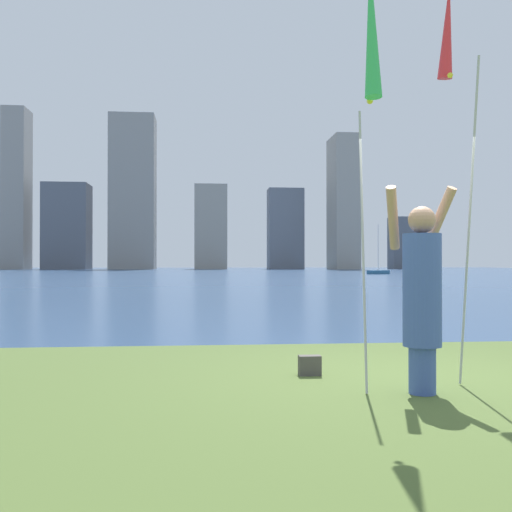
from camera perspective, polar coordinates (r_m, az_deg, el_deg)
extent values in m
cube|color=navy|center=(67.70, -3.32, -1.67)|extent=(120.00, 117.17, 0.12)
cube|color=#232D14|center=(9.46, 9.39, -8.42)|extent=(120.00, 0.70, 0.02)
cylinder|color=#3F59A5|center=(6.04, 15.69, -10.50)|extent=(0.26, 0.26, 0.46)
cylinder|color=#3F59A5|center=(5.95, 15.67, -3.15)|extent=(0.37, 0.37, 1.09)
sphere|color=tan|center=(5.96, 15.65, 3.36)|extent=(0.26, 0.26, 0.26)
cylinder|color=tan|center=(6.02, 13.03, 3.56)|extent=(0.27, 0.42, 0.63)
cylinder|color=tan|center=(6.19, 17.20, 3.47)|extent=(0.27, 0.42, 0.63)
cylinder|color=#B2B2B7|center=(5.91, 10.26, 0.64)|extent=(0.02, 0.27, 2.78)
cone|color=green|center=(6.04, 11.05, 21.03)|extent=(0.16, 0.28, 1.42)
sphere|color=yellow|center=(5.87, 10.89, 14.43)|extent=(0.06, 0.06, 0.06)
cylinder|color=#B2B2B7|center=(6.30, 19.80, 2.82)|extent=(0.02, 0.47, 3.25)
cone|color=red|center=(7.21, 17.90, 20.02)|extent=(0.16, 0.30, 1.06)
sphere|color=yellow|center=(6.98, 18.16, 16.18)|extent=(0.06, 0.06, 0.06)
cube|color=#4C4742|center=(6.78, 5.18, -10.43)|extent=(0.25, 0.14, 0.22)
cube|color=#2D6084|center=(61.86, 11.67, -1.53)|extent=(2.43, 1.75, 0.39)
cylinder|color=silver|center=(61.87, 11.66, 0.82)|extent=(0.07, 0.07, 4.70)
cube|color=gray|center=(106.74, -22.01, 5.98)|extent=(3.70, 5.28, 26.65)
cube|color=#565B66|center=(103.39, -17.70, 2.71)|extent=(7.21, 6.11, 14.18)
cube|color=gray|center=(102.80, -11.74, 5.97)|extent=(7.44, 6.53, 25.82)
cube|color=gray|center=(102.34, -4.38, 2.78)|extent=(5.52, 4.80, 14.42)
cube|color=slate|center=(104.09, 2.84, 2.62)|extent=(6.08, 4.22, 14.02)
cube|color=gray|center=(101.68, 8.38, 5.06)|extent=(4.08, 7.85, 22.37)
cube|color=#565B66|center=(107.03, 14.03, 1.22)|extent=(4.88, 3.53, 9.07)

